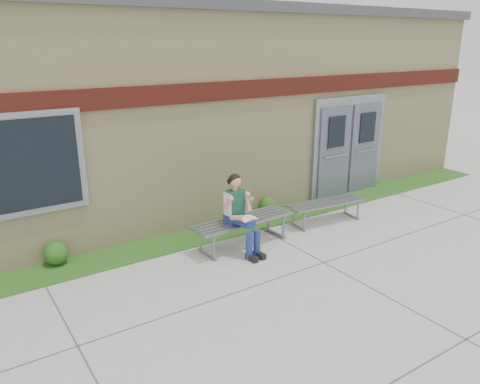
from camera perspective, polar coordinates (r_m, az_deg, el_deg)
ground at (r=6.98m, az=6.99°, el=-12.12°), size 80.00×80.00×0.00m
grass_strip at (r=8.89m, az=-3.94°, el=-5.09°), size 16.00×0.80×0.02m
school_building at (r=11.34m, az=-12.87°, el=10.53°), size 16.20×6.22×4.20m
bench_left at (r=8.28m, az=0.40°, el=-4.05°), size 1.93×0.63×0.50m
bench_right at (r=9.49m, az=10.47°, el=-1.75°), size 1.70×0.63×0.43m
girl at (r=7.89m, az=0.02°, el=-2.47°), size 0.49×0.80×1.37m
shrub_mid at (r=8.18m, az=-21.52°, el=-6.96°), size 0.38×0.38×0.38m
shrub_east at (r=9.84m, az=3.43°, el=-1.59°), size 0.35×0.35×0.35m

